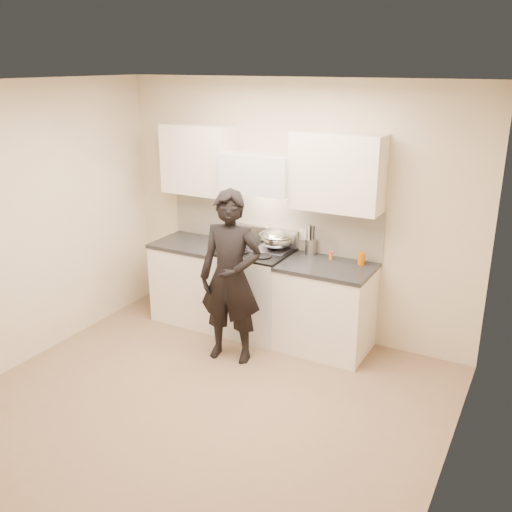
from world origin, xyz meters
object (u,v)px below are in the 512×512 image
(stove, at_px, (254,291))
(utensil_crock, at_px, (311,245))
(wok, at_px, (277,239))
(person, at_px, (231,278))
(counter_right, at_px, (325,307))

(stove, xyz_separation_m, utensil_crock, (0.55, 0.23, 0.54))
(wok, distance_m, person, 0.80)
(utensil_crock, bearing_deg, stove, -156.83)
(stove, bearing_deg, utensil_crock, 23.17)
(stove, distance_m, utensil_crock, 0.81)
(utensil_crock, relative_size, person, 0.18)
(person, bearing_deg, utensil_crock, 51.15)
(wok, height_order, utensil_crock, wok)
(counter_right, distance_m, wok, 0.88)
(wok, bearing_deg, stove, -144.10)
(stove, relative_size, utensil_crock, 3.08)
(counter_right, height_order, utensil_crock, utensil_crock)
(wok, xyz_separation_m, person, (-0.12, -0.77, -0.20))
(counter_right, relative_size, wok, 1.99)
(stove, xyz_separation_m, person, (0.08, -0.62, 0.38))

